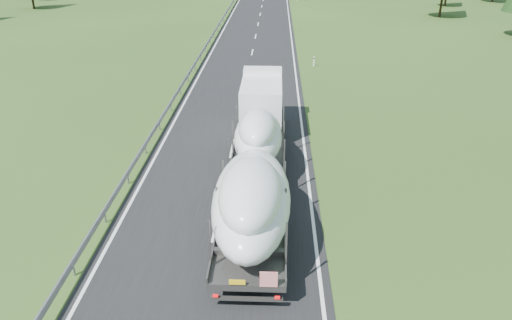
{
  "coord_description": "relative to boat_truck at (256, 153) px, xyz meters",
  "views": [
    {
      "loc": [
        2.7,
        -19.98,
        12.76
      ],
      "look_at": [
        1.77,
        2.75,
        2.14
      ],
      "focal_mm": 35.0,
      "sensor_mm": 36.0,
      "label": 1
    }
  ],
  "objects": [
    {
      "name": "boat_truck",
      "position": [
        0.0,
        0.0,
        0.0
      ],
      "size": [
        3.29,
        20.93,
        4.31
      ],
      "color": "white",
      "rests_on": "ground"
    },
    {
      "name": "ground",
      "position": [
        -1.77,
        -3.13,
        -2.34
      ],
      "size": [
        400.0,
        400.0,
        0.0
      ],
      "primitive_type": "plane",
      "color": "#2A4517",
      "rests_on": "ground"
    }
  ]
}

